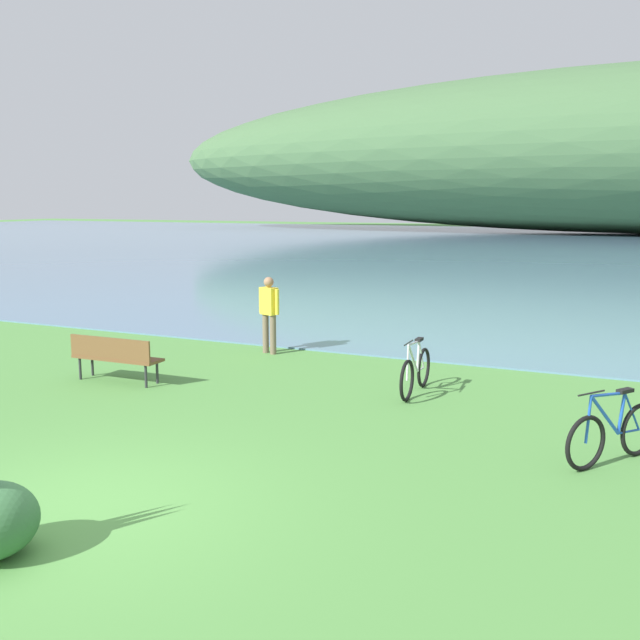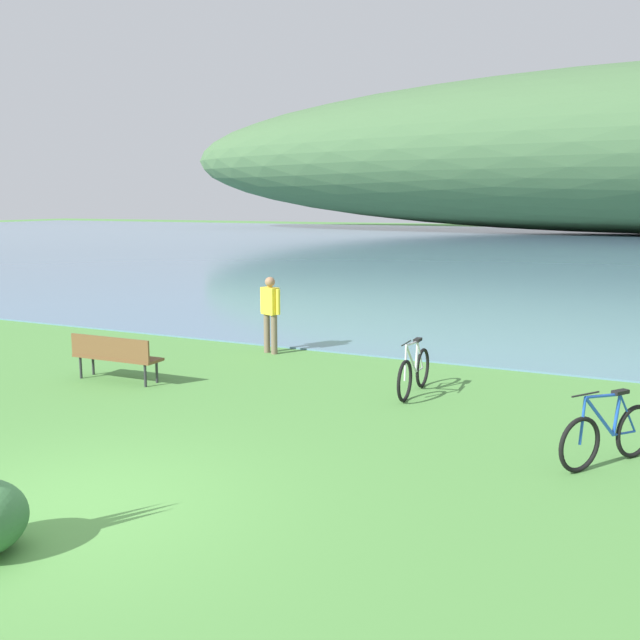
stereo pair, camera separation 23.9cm
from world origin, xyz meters
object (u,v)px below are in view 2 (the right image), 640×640
object	(u,v)px
bicycle_leaning_near_bench	(414,372)
person_at_shoreline	(270,310)
park_bench_near_camera	(115,354)
bicycle_beside_path	(608,435)

from	to	relation	value
bicycle_leaning_near_bench	person_at_shoreline	size ratio (longest dim) A/B	1.04
park_bench_near_camera	bicycle_leaning_near_bench	bearing A→B (deg)	16.32
bicycle_leaning_near_bench	bicycle_beside_path	xyz separation A→B (m)	(3.32, -2.20, 0.00)
bicycle_leaning_near_bench	bicycle_beside_path	size ratio (longest dim) A/B	1.19
park_bench_near_camera	person_at_shoreline	world-z (taller)	person_at_shoreline
person_at_shoreline	park_bench_near_camera	bearing A→B (deg)	-111.60
park_bench_near_camera	bicycle_beside_path	world-z (taller)	bicycle_beside_path
bicycle_beside_path	person_at_shoreline	xyz separation A→B (m)	(-7.28, 4.11, 0.58)
park_bench_near_camera	person_at_shoreline	distance (m)	3.77
park_bench_near_camera	bicycle_beside_path	xyz separation A→B (m)	(8.65, -0.64, -0.12)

